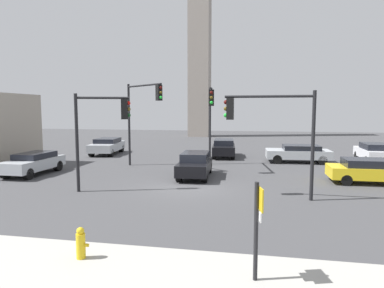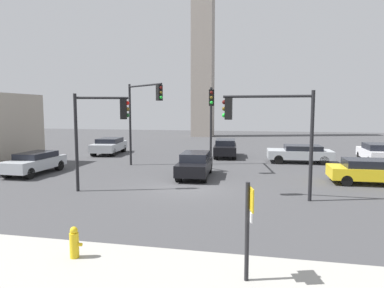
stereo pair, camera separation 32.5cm
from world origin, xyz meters
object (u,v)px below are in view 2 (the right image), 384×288
Objects in this scene: traffic_light_3 at (268,121)px; car_6 at (300,153)px; direction_sign at (248,221)px; traffic_light_0 at (143,107)px; car_2 at (373,171)px; car_5 at (35,162)px; car_0 at (225,148)px; traffic_light_1 at (101,122)px; car_1 at (109,145)px; car_3 at (377,152)px; traffic_light_2 at (211,110)px; car_4 at (195,164)px; fire_hydrant at (74,243)px.

car_6 is (2.64, 11.28, -2.79)m from traffic_light_3.
direction_sign is 16.77m from traffic_light_0.
car_5 reaches higher than car_2.
car_6 is (10.90, 4.74, -3.50)m from traffic_light_0.
traffic_light_3 is 1.01× the size of car_6.
car_0 reaches higher than car_2.
traffic_light_1 is 0.99× the size of traffic_light_3.
car_2 is (19.67, -8.90, -0.06)m from car_1.
car_0 is at bearing -74.54° from traffic_light_3.
car_3 is (16.72, 6.13, -3.47)m from traffic_light_0.
car_0 is (-3.31, 13.34, -2.74)m from traffic_light_3.
direction_sign reaches higher than car_1.
traffic_light_1 reaches higher than car_3.
traffic_light_1 reaches higher than car_2.
traffic_light_2 is 1.16× the size of traffic_light_3.
traffic_light_1 is 0.85× the size of traffic_light_2.
car_2 is at bearing 87.43° from car_4.
car_5 is at bearing 127.64° from direction_sign.
direction_sign is 19.66m from car_6.
traffic_light_1 is 14.76m from car_1.
traffic_light_2 is 1.32× the size of car_4.
traffic_light_3 is 1.12× the size of car_5.
traffic_light_0 is at bearing -36.83° from traffic_light_3.
car_3 reaches higher than car_1.
car_5 is at bearing -112.25° from traffic_light_0.
car_5 is (-10.12, -1.05, -0.03)m from car_4.
car_6 is (6.31, 3.95, -3.29)m from traffic_light_2.
car_0 is at bearing 84.14° from car_1.
direction_sign reaches higher than car_4.
car_6 is at bearing 133.09° from car_4.
car_2 is (13.98, -2.26, -3.52)m from traffic_light_0.
traffic_light_2 is (4.41, 7.43, 0.60)m from traffic_light_1.
car_0 reaches higher than fire_hydrant.
car_3 is at bearing 120.87° from car_4.
traffic_light_0 reaches higher than traffic_light_1.
traffic_light_0 is at bearing 111.01° from car_3.
car_0 is 1.06× the size of car_5.
car_3 is (8.45, 12.67, -2.76)m from traffic_light_3.
fire_hydrant is at bearing 163.10° from direction_sign.
car_3 is at bearing 81.98° from car_1.
fire_hydrant is 12.05m from car_4.
traffic_light_3 is 0.99× the size of car_1.
car_6 is (3.18, 19.38, -0.82)m from direction_sign.
traffic_light_2 is at bearing -61.87° from traffic_light_3.
fire_hydrant is 0.18× the size of car_2.
traffic_light_2 is 15.59m from fire_hydrant.
direction_sign reaches higher than car_0.
direction_sign is 0.47× the size of car_6.
traffic_light_2 is at bearing 48.39° from traffic_light_0.
traffic_light_2 is (-3.14, 15.43, 2.47)m from direction_sign.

